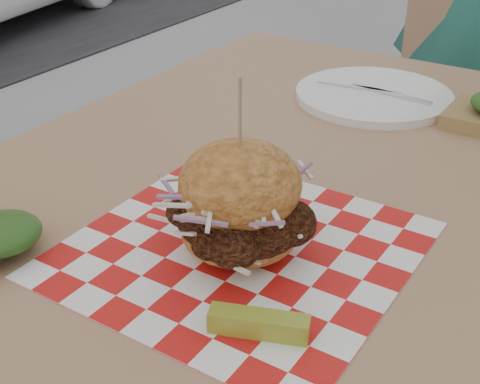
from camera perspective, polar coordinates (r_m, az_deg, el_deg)
The scene contains 6 objects.
patio_table at distance 0.95m, azimuth 2.67°, elevation -2.99°, with size 0.80×1.20×0.75m.
patio_chair at distance 1.84m, azimuth 18.77°, elevation 7.76°, with size 0.46×0.47×0.95m.
paper_liner at distance 0.76m, azimuth 0.00°, elevation -4.91°, with size 0.36×0.36×0.00m, color red.
sandwich at distance 0.73m, azimuth -0.00°, elevation -1.18°, with size 0.18×0.18×0.20m.
pickle_spear at distance 0.64m, azimuth 1.61°, elevation -11.18°, with size 0.10×0.02×0.02m, color olive.
place_setting at distance 1.19m, azimuth 11.34°, elevation 8.09°, with size 0.27×0.27×0.02m.
Camera 1 is at (0.22, -0.89, 1.17)m, focal length 50.00 mm.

